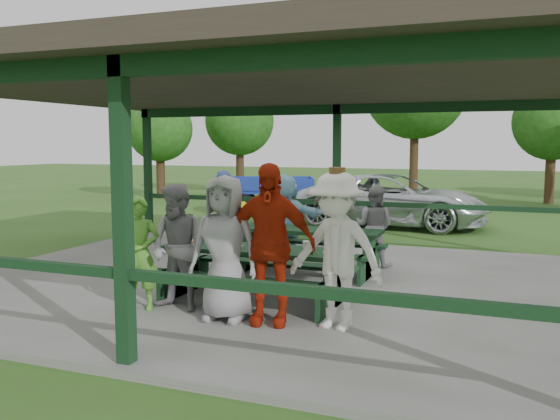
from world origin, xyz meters
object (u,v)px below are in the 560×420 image
at_px(contestant_green, 139,253).
at_px(farm_trailer, 271,195).
at_px(picnic_table_near, 255,267).
at_px(contestant_grey_mid, 225,248).
at_px(contestant_grey_left, 178,247).
at_px(contestant_white_fedora, 336,251).
at_px(spectator_lblue, 285,217).
at_px(contestant_red, 268,244).
at_px(picnic_table_far, 309,245).
at_px(pickup_truck, 393,200).
at_px(spectator_grey, 374,226).
at_px(spectator_blue, 225,211).

distance_m(contestant_green, farm_trailer, 11.50).
bearing_deg(picnic_table_near, farm_trailer, 110.97).
bearing_deg(contestant_grey_mid, contestant_grey_left, 163.45).
distance_m(contestant_white_fedora, spectator_lblue, 4.10).
bearing_deg(contestant_green, contestant_red, -15.73).
relative_size(contestant_red, contestant_white_fedora, 1.03).
distance_m(picnic_table_near, contestant_grey_left, 1.13).
bearing_deg(contestant_green, contestant_grey_mid, -18.21).
height_order(picnic_table_far, pickup_truck, pickup_truck).
relative_size(contestant_green, contestant_white_fedora, 0.78).
bearing_deg(contestant_red, picnic_table_far, 88.93).
bearing_deg(spectator_lblue, spectator_grey, 176.15).
height_order(picnic_table_far, contestant_grey_mid, contestant_grey_mid).
relative_size(contestant_grey_mid, spectator_blue, 1.09).
bearing_deg(picnic_table_far, contestant_grey_left, -107.13).
bearing_deg(picnic_table_far, picnic_table_near, -93.17).
relative_size(picnic_table_near, contestant_green, 1.75).
xyz_separation_m(contestant_white_fedora, pickup_truck, (-1.13, 9.71, -0.31)).
xyz_separation_m(contestant_red, farm_trailer, (-4.49, 11.14, -0.44)).
height_order(picnic_table_far, contestant_red, contestant_red).
xyz_separation_m(spectator_blue, pickup_truck, (2.38, 5.59, -0.20)).
relative_size(contestant_green, contestant_grey_left, 0.89).
bearing_deg(spectator_blue, spectator_lblue, 178.41).
distance_m(contestant_green, spectator_lblue, 3.77).
height_order(contestant_grey_left, spectator_blue, contestant_grey_left).
relative_size(spectator_blue, spectator_grey, 1.15).
relative_size(spectator_grey, farm_trailer, 0.39).
bearing_deg(contestant_grey_left, contestant_red, 2.19).
bearing_deg(contestant_grey_mid, farm_trailer, 105.54).
bearing_deg(picnic_table_far, contestant_white_fedora, -65.44).
xyz_separation_m(contestant_red, spectator_lblue, (-1.18, 3.68, -0.16)).
xyz_separation_m(contestant_white_fedora, spectator_lblue, (-1.99, 3.58, -0.11)).
bearing_deg(picnic_table_far, spectator_grey, 45.74).
distance_m(spectator_blue, farm_trailer, 7.16).
bearing_deg(contestant_grey_left, contestant_white_fedora, 6.71).
bearing_deg(contestant_green, contestant_white_fedora, -13.89).
distance_m(contestant_green, contestant_grey_mid, 1.27).
xyz_separation_m(picnic_table_near, farm_trailer, (-3.93, 10.26, 0.06)).
relative_size(contestant_white_fedora, spectator_lblue, 1.17).
height_order(spectator_blue, spectator_grey, spectator_blue).
bearing_deg(contestant_red, picnic_table_near, 112.60).
bearing_deg(spectator_blue, contestant_green, 119.59).
relative_size(picnic_table_near, contestant_red, 1.34).
relative_size(contestant_grey_left, contestant_grey_mid, 0.93).
xyz_separation_m(picnic_table_near, contestant_green, (-1.25, -0.92, 0.27)).
xyz_separation_m(contestant_red, pickup_truck, (-0.31, 9.81, -0.36)).
distance_m(contestant_grey_left, contestant_white_fedora, 2.13).
relative_size(picnic_table_far, contestant_grey_mid, 1.36).
bearing_deg(spectator_grey, contestant_green, 67.89).
xyz_separation_m(contestant_red, spectator_grey, (0.46, 3.82, -0.26)).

